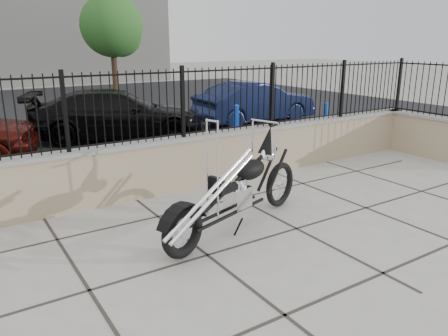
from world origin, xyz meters
name	(u,v)px	position (x,y,z in m)	size (l,w,h in m)	color
ground_plane	(208,255)	(0.00, 0.00, 0.00)	(90.00, 90.00, 0.00)	#99968E
parking_lot	(29,116)	(0.00, 12.50, 0.00)	(30.00, 30.00, 0.00)	black
retaining_wall	(132,171)	(0.00, 2.50, 0.48)	(14.00, 0.36, 0.96)	gray
wall_return	(435,137)	(6.85, 1.30, 0.48)	(0.36, 2.50, 0.96)	gray
iron_fence	(128,108)	(0.00, 2.50, 1.56)	(14.00, 0.08, 1.20)	black
fence_return	(441,90)	(6.85, 1.30, 1.56)	(0.08, 2.30, 1.20)	black
chopper_motorcycle	(236,173)	(0.74, 0.46, 0.85)	(2.83, 0.50, 1.70)	black
car_black	(117,115)	(1.42, 7.22, 0.67)	(1.88, 4.64, 1.35)	black
car_blue	(255,102)	(6.06, 7.12, 0.67)	(1.43, 4.09, 1.35)	#0E1634
bollard_b	(236,128)	(3.42, 4.37, 0.56)	(0.13, 0.13, 1.12)	#0B37AF
bollard_c	(325,120)	(6.42, 4.33, 0.48)	(0.11, 0.11, 0.95)	blue
tree_right	(111,23)	(4.61, 16.42, 3.41)	(2.88, 2.88, 4.87)	#382619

